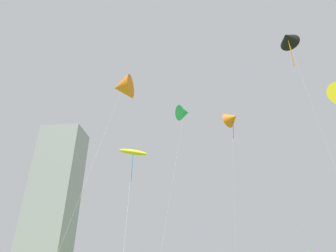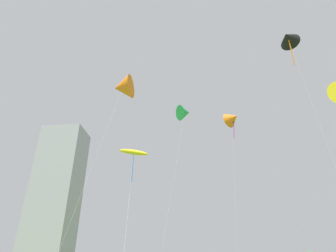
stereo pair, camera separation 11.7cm
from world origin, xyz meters
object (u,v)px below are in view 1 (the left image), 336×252
object	(u,v)px
kite_flying_4	(288,39)
distant_highrise_0	(54,197)
kite_flying_1	(184,113)
kite_flying_6	(123,87)
kite_flying_2	(232,119)
kite_flying_5	(133,152)

from	to	relation	value
kite_flying_4	distant_highrise_0	distance (m)	111.12
kite_flying_1	kite_flying_6	bearing A→B (deg)	-110.33
kite_flying_2	distant_highrise_0	xyz separation A→B (m)	(-62.22, 76.28, 7.66)
kite_flying_5	kite_flying_1	bearing A→B (deg)	42.35
kite_flying_6	distant_highrise_0	world-z (taller)	distant_highrise_0
kite_flying_1	distant_highrise_0	size ratio (longest dim) A/B	0.48
distant_highrise_0	kite_flying_5	bearing A→B (deg)	-57.06
kite_flying_5	distant_highrise_0	bearing A→B (deg)	121.68
kite_flying_6	kite_flying_1	bearing A→B (deg)	69.67
kite_flying_5	distant_highrise_0	size ratio (longest dim) A/B	0.30
kite_flying_4	kite_flying_5	xyz separation A→B (m)	(-20.01, 10.73, -9.60)
kite_flying_4	kite_flying_2	bearing A→B (deg)	115.02
kite_flying_1	kite_flying_6	xyz separation A→B (m)	(-6.63, -17.90, -6.85)
kite_flying_5	kite_flying_6	xyz separation A→B (m)	(0.68, -11.23, 3.22)
kite_flying_1	kite_flying_6	size ratio (longest dim) A/B	1.32
kite_flying_4	distant_highrise_0	bearing A→B (deg)	127.56
kite_flying_1	distant_highrise_0	world-z (taller)	distant_highrise_0
kite_flying_2	kite_flying_6	size ratio (longest dim) A/B	1.10
kite_flying_4	distant_highrise_0	world-z (taller)	distant_highrise_0
kite_flying_2	kite_flying_6	distance (m)	18.62
kite_flying_6	distant_highrise_0	distance (m)	101.37
kite_flying_1	kite_flying_4	bearing A→B (deg)	-53.89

